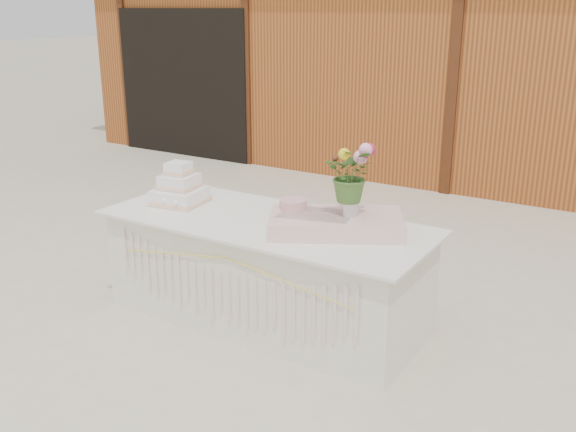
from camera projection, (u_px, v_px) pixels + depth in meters
name	position (u px, v px, depth m)	size (l,w,h in m)	color
ground	(267.00, 318.00, 4.78)	(80.00, 80.00, 0.00)	beige
barn	(500.00, 47.00, 9.10)	(12.60, 4.60, 3.30)	#9F5521
cake_table	(266.00, 271.00, 4.66)	(2.40, 1.00, 0.77)	white
wedding_cake	(180.00, 189.00, 4.91)	(0.40, 0.40, 0.32)	white
pink_cake_stand	(293.00, 210.00, 4.44)	(0.24, 0.24, 0.18)	white
satin_runner	(336.00, 223.00, 4.31)	(0.89, 0.51, 0.11)	#FBD4CA
flower_vase	(351.00, 205.00, 4.27)	(0.11, 0.11, 0.14)	silver
bouquet	(352.00, 167.00, 4.19)	(0.33, 0.29, 0.37)	#3C6327
loose_flowers	(170.00, 195.00, 5.13)	(0.14, 0.33, 0.02)	pink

